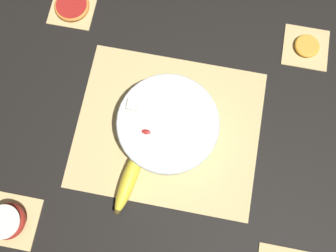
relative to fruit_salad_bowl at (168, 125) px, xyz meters
name	(u,v)px	position (x,y,z in m)	size (l,w,h in m)	color
ground_plane	(168,129)	(0.00, 0.00, -0.05)	(6.00, 6.00, 0.00)	black
bamboo_mat_center	(168,129)	(0.00, 0.00, -0.04)	(0.48, 0.40, 0.01)	#D6B775
coaster_mat_near_left	(306,47)	(-0.34, -0.30, -0.04)	(0.13, 0.13, 0.01)	#D6B775
coaster_mat_near_right	(73,8)	(0.34, -0.30, -0.04)	(0.13, 0.13, 0.01)	#D6B775
coaster_mat_far_right	(13,220)	(0.34, 0.30, -0.04)	(0.13, 0.13, 0.01)	#D6B775
fruit_salad_bowl	(168,125)	(0.00, 0.00, 0.00)	(0.26, 0.26, 0.08)	silver
whole_banana	(129,179)	(0.07, 0.15, -0.02)	(0.06, 0.18, 0.04)	yellow
apple_half	(7,221)	(0.34, 0.30, -0.02)	(0.09, 0.09, 0.05)	#B72D23
orange_slice_whole	(307,46)	(-0.34, -0.30, -0.04)	(0.07, 0.07, 0.01)	#F9A338
grapefruit_slice	(72,6)	(0.34, -0.30, -0.04)	(0.10, 0.10, 0.01)	#B2231E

